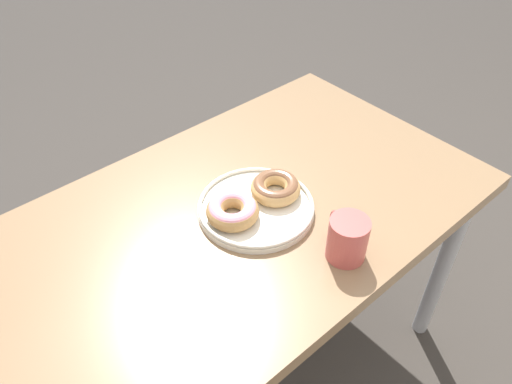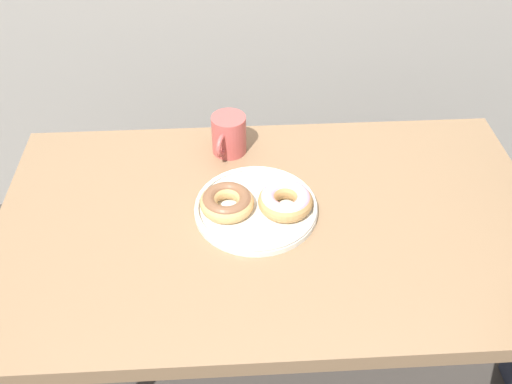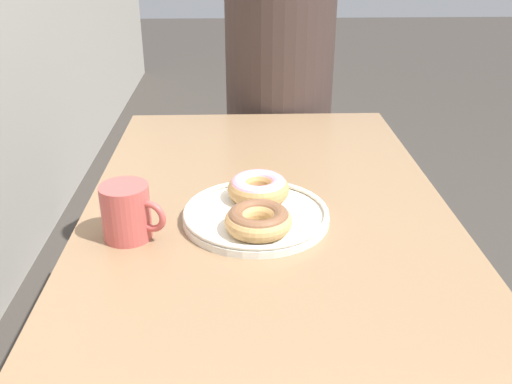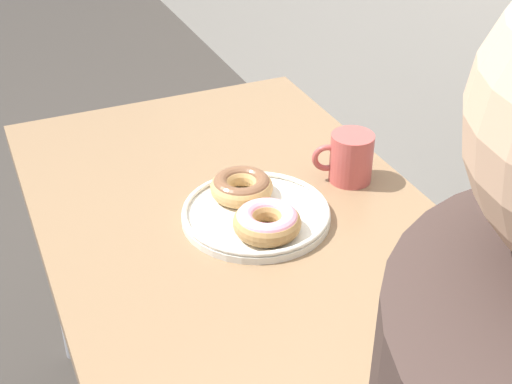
{
  "view_description": "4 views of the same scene",
  "coord_description": "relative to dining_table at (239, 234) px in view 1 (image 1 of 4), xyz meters",
  "views": [
    {
      "loc": [
        0.53,
        0.9,
        1.53
      ],
      "look_at": [
        -0.04,
        0.26,
        0.76
      ],
      "focal_mm": 35.0,
      "sensor_mm": 36.0,
      "label": 1
    },
    {
      "loc": [
        -0.09,
        -0.68,
        1.59
      ],
      "look_at": [
        -0.04,
        0.26,
        0.76
      ],
      "focal_mm": 40.0,
      "sensor_mm": 36.0,
      "label": 2
    },
    {
      "loc": [
        -0.99,
        0.29,
        1.22
      ],
      "look_at": [
        -0.04,
        0.26,
        0.76
      ],
      "focal_mm": 40.0,
      "sensor_mm": 36.0,
      "label": 3
    },
    {
      "loc": [
        0.97,
        -0.18,
        1.46
      ],
      "look_at": [
        -0.04,
        0.26,
        0.76
      ],
      "focal_mm": 50.0,
      "sensor_mm": 36.0,
      "label": 4
    }
  ],
  "objects": [
    {
      "name": "ground_plane",
      "position": [
        0.0,
        -0.23,
        -0.63
      ],
      "size": [
        14.0,
        14.0,
        0.0
      ],
      "primitive_type": "plane",
      "color": "#38332D"
    },
    {
      "name": "dining_table",
      "position": [
        0.0,
        0.0,
        0.0
      ],
      "size": [
        1.24,
        0.73,
        0.7
      ],
      "color": "#846647",
      "rests_on": "ground_plane"
    },
    {
      "name": "coffee_mug",
      "position": [
        -0.09,
        0.25,
        0.13
      ],
      "size": [
        0.09,
        0.12,
        0.1
      ],
      "color": "#B74C47",
      "rests_on": "dining_table"
    },
    {
      "name": "donut_plate",
      "position": [
        -0.03,
        0.02,
        0.1
      ],
      "size": [
        0.29,
        0.28,
        0.06
      ],
      "color": "silver",
      "rests_on": "dining_table"
    }
  ]
}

